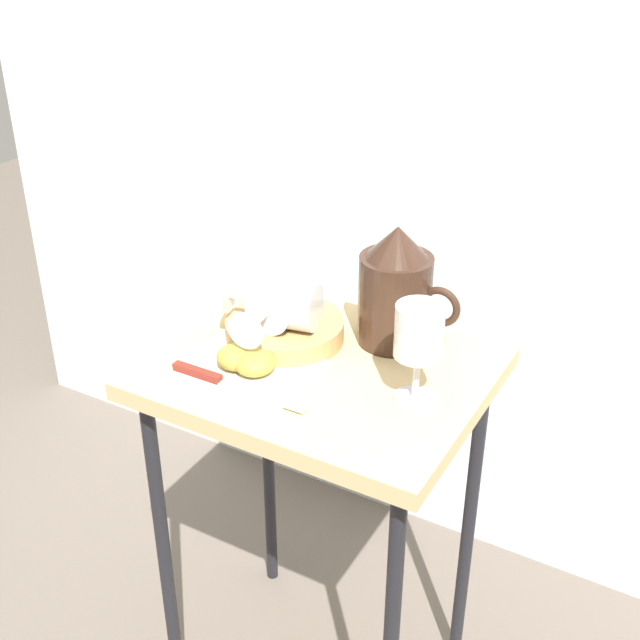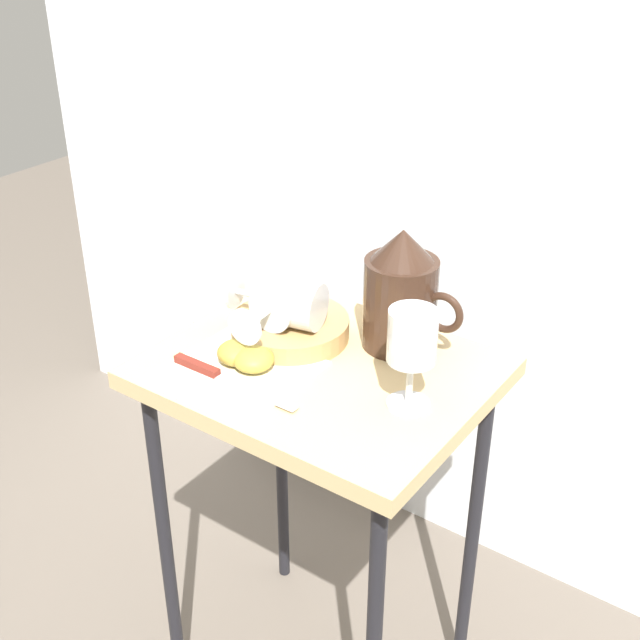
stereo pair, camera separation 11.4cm
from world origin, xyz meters
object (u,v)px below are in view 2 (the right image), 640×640
Objects in this scene: apple_half_right at (237,352)px; knife at (216,374)px; table at (320,410)px; wine_glass_tipped_far at (292,303)px; pitcher at (401,300)px; wine_glass_upright at (412,342)px; apple_half_left at (253,359)px; basket_tray at (290,328)px; wine_glass_tipped_near at (282,301)px.

apple_half_right is 0.05m from knife.
wine_glass_tipped_far is at bearing 159.37° from table.
knife reaches higher than table.
pitcher is 0.18m from wine_glass_upright.
table is 3.06× the size of knife.
table is 3.54× the size of pitcher.
wine_glass_tipped_far is at bearing -145.96° from pitcher.
wine_glass_upright is at bearing -10.44° from wine_glass_tipped_far.
apple_half_left is 1.00× the size of apple_half_right.
basket_tray is at bearing 155.25° from table.
wine_glass_tipped_near reaches higher than table.
wine_glass_tipped_far is 0.12m from apple_half_left.
pitcher is 0.25m from apple_half_left.
wine_glass_upright reaches higher than apple_half_right.
apple_half_left is (0.02, -0.10, -0.05)m from wine_glass_tipped_near.
wine_glass_tipped_far is (0.01, 0.01, -0.00)m from wine_glass_tipped_near.
knife is (0.00, -0.05, -0.01)m from apple_half_right.
wine_glass_tipped_far reaches higher than table.
wine_glass_tipped_far is 0.70× the size of knife.
table is at bearing 49.98° from knife.
basket_tray is 3.04× the size of apple_half_right.
apple_half_right is at bearing -145.20° from table.
pitcher is 0.27m from apple_half_right.
wine_glass_tipped_near is 2.35× the size of apple_half_right.
apple_half_right is at bearing 90.49° from knife.
wine_glass_tipped_far reaches higher than basket_tray.
wine_glass_upright is 0.67× the size of knife.
table is 0.14m from basket_tray.
wine_glass_tipped_near is at bearing -92.08° from basket_tray.
apple_half_left is (0.00, -0.10, -0.05)m from wine_glass_tipped_far.
basket_tray is 0.97× the size of pitcher.
wine_glass_tipped_near is at bearing 171.25° from wine_glass_upright.
pitcher is at bearing 125.36° from wine_glass_upright.
wine_glass_upright reaches higher than apple_half_left.
wine_glass_upright is 0.26m from apple_half_left.
knife is (-0.11, -0.13, 0.09)m from table.
pitcher reaches higher than wine_glass_tipped_far.
wine_glass_tipped_far is at bearing 169.56° from wine_glass_upright.
apple_half_right is (-0.02, -0.10, -0.05)m from wine_glass_tipped_near.
wine_glass_upright is 2.42× the size of apple_half_left.
basket_tray is 3.04× the size of apple_half_left.
wine_glass_upright is (0.17, -0.02, 0.19)m from table.
table is 0.26m from wine_glass_upright.
wine_glass_tipped_near is 0.92× the size of wine_glass_tipped_far.
wine_glass_tipped_near is (-0.09, 0.02, 0.16)m from table.
pitcher is 1.30× the size of wine_glass_upright.
apple_half_right reaches higher than knife.
wine_glass_tipped_near is 2.35× the size of apple_half_left.
knife is (-0.03, -0.15, -0.07)m from wine_glass_tipped_far.
wine_glass_upright is (0.10, -0.14, 0.03)m from pitcher.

